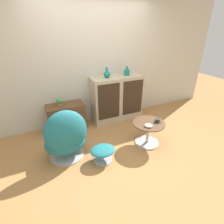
{
  "coord_description": "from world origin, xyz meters",
  "views": [
    {
      "loc": [
        -1.21,
        -2.22,
        2.01
      ],
      "look_at": [
        0.01,
        0.46,
        0.55
      ],
      "focal_mm": 28.0,
      "sensor_mm": 36.0,
      "label": 1
    }
  ],
  "objects_px": {
    "tv_console": "(66,117)",
    "teacup": "(157,121)",
    "egg_chair": "(66,137)",
    "ottoman": "(103,152)",
    "vase_leftmost": "(107,74)",
    "bowl": "(148,125)",
    "sideboard": "(117,98)",
    "vase_inner_left": "(127,72)",
    "coffee_table": "(148,131)",
    "potted_plant": "(60,101)"
  },
  "relations": [
    {
      "from": "egg_chair",
      "to": "ottoman",
      "type": "xyz_separation_m",
      "value": [
        0.51,
        -0.31,
        -0.23
      ]
    },
    {
      "from": "potted_plant",
      "to": "teacup",
      "type": "relative_size",
      "value": 1.29
    },
    {
      "from": "ottoman",
      "to": "tv_console",
      "type": "bearing_deg",
      "value": 104.36
    },
    {
      "from": "ottoman",
      "to": "potted_plant",
      "type": "height_order",
      "value": "potted_plant"
    },
    {
      "from": "vase_leftmost",
      "to": "bowl",
      "type": "distance_m",
      "value": 1.41
    },
    {
      "from": "sideboard",
      "to": "egg_chair",
      "type": "relative_size",
      "value": 1.29
    },
    {
      "from": "coffee_table",
      "to": "vase_inner_left",
      "type": "relative_size",
      "value": 2.99
    },
    {
      "from": "coffee_table",
      "to": "bowl",
      "type": "xyz_separation_m",
      "value": [
        -0.08,
        -0.1,
        0.2
      ]
    },
    {
      "from": "egg_chair",
      "to": "sideboard",
      "type": "bearing_deg",
      "value": 33.83
    },
    {
      "from": "sideboard",
      "to": "vase_inner_left",
      "type": "relative_size",
      "value": 5.98
    },
    {
      "from": "vase_leftmost",
      "to": "potted_plant",
      "type": "bearing_deg",
      "value": 178.57
    },
    {
      "from": "ottoman",
      "to": "teacup",
      "type": "bearing_deg",
      "value": 2.75
    },
    {
      "from": "egg_chair",
      "to": "teacup",
      "type": "bearing_deg",
      "value": -9.28
    },
    {
      "from": "vase_inner_left",
      "to": "bowl",
      "type": "xyz_separation_m",
      "value": [
        -0.23,
        -1.24,
        -0.63
      ]
    },
    {
      "from": "vase_leftmost",
      "to": "bowl",
      "type": "relative_size",
      "value": 1.55
    },
    {
      "from": "ottoman",
      "to": "bowl",
      "type": "distance_m",
      "value": 0.9
    },
    {
      "from": "vase_inner_left",
      "to": "potted_plant",
      "type": "relative_size",
      "value": 1.13
    },
    {
      "from": "coffee_table",
      "to": "ottoman",
      "type": "bearing_deg",
      "value": -174.44
    },
    {
      "from": "vase_leftmost",
      "to": "bowl",
      "type": "height_order",
      "value": "vase_leftmost"
    },
    {
      "from": "egg_chair",
      "to": "vase_inner_left",
      "type": "height_order",
      "value": "vase_inner_left"
    },
    {
      "from": "ottoman",
      "to": "potted_plant",
      "type": "xyz_separation_m",
      "value": [
        -0.42,
        1.25,
        0.48
      ]
    },
    {
      "from": "sideboard",
      "to": "coffee_table",
      "type": "height_order",
      "value": "sideboard"
    },
    {
      "from": "ottoman",
      "to": "coffee_table",
      "type": "bearing_deg",
      "value": 5.56
    },
    {
      "from": "tv_console",
      "to": "egg_chair",
      "type": "height_order",
      "value": "egg_chair"
    },
    {
      "from": "sideboard",
      "to": "tv_console",
      "type": "bearing_deg",
      "value": 178.58
    },
    {
      "from": "tv_console",
      "to": "potted_plant",
      "type": "height_order",
      "value": "potted_plant"
    },
    {
      "from": "potted_plant",
      "to": "bowl",
      "type": "xyz_separation_m",
      "value": [
        1.27,
        -1.26,
        -0.19
      ]
    },
    {
      "from": "tv_console",
      "to": "egg_chair",
      "type": "distance_m",
      "value": 0.96
    },
    {
      "from": "egg_chair",
      "to": "coffee_table",
      "type": "distance_m",
      "value": 1.47
    },
    {
      "from": "coffee_table",
      "to": "teacup",
      "type": "bearing_deg",
      "value": -14.09
    },
    {
      "from": "tv_console",
      "to": "teacup",
      "type": "xyz_separation_m",
      "value": [
        1.41,
        -1.2,
        0.18
      ]
    },
    {
      "from": "sideboard",
      "to": "teacup",
      "type": "distance_m",
      "value": 1.2
    },
    {
      "from": "potted_plant",
      "to": "tv_console",
      "type": "bearing_deg",
      "value": -0.31
    },
    {
      "from": "vase_inner_left",
      "to": "teacup",
      "type": "relative_size",
      "value": 1.45
    },
    {
      "from": "tv_console",
      "to": "bowl",
      "type": "xyz_separation_m",
      "value": [
        1.17,
        -1.26,
        0.18
      ]
    },
    {
      "from": "egg_chair",
      "to": "bowl",
      "type": "distance_m",
      "value": 1.4
    },
    {
      "from": "egg_chair",
      "to": "coffee_table",
      "type": "relative_size",
      "value": 1.55
    },
    {
      "from": "egg_chair",
      "to": "ottoman",
      "type": "distance_m",
      "value": 0.64
    },
    {
      "from": "ottoman",
      "to": "coffee_table",
      "type": "relative_size",
      "value": 0.7
    },
    {
      "from": "vase_inner_left",
      "to": "potted_plant",
      "type": "distance_m",
      "value": 1.57
    },
    {
      "from": "coffee_table",
      "to": "bowl",
      "type": "bearing_deg",
      "value": -130.24
    },
    {
      "from": "teacup",
      "to": "sideboard",
      "type": "bearing_deg",
      "value": 101.87
    },
    {
      "from": "egg_chair",
      "to": "potted_plant",
      "type": "bearing_deg",
      "value": 84.37
    },
    {
      "from": "sideboard",
      "to": "teacup",
      "type": "height_order",
      "value": "sideboard"
    },
    {
      "from": "egg_chair",
      "to": "ottoman",
      "type": "relative_size",
      "value": 2.21
    },
    {
      "from": "ottoman",
      "to": "potted_plant",
      "type": "distance_m",
      "value": 1.4
    },
    {
      "from": "sideboard",
      "to": "potted_plant",
      "type": "relative_size",
      "value": 6.72
    },
    {
      "from": "tv_console",
      "to": "bowl",
      "type": "bearing_deg",
      "value": -47.02
    },
    {
      "from": "tv_console",
      "to": "ottoman",
      "type": "bearing_deg",
      "value": -75.64
    },
    {
      "from": "sideboard",
      "to": "egg_chair",
      "type": "xyz_separation_m",
      "value": [
        -1.36,
        -0.91,
        -0.11
      ]
    }
  ]
}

